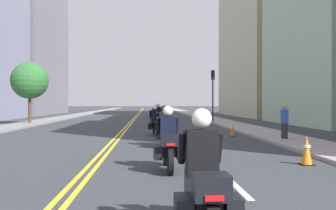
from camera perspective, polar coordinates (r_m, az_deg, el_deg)
The scene contains 19 objects.
ground_plane at distance 47.83m, azimuth -4.79°, elevation -1.70°, with size 264.00×264.00×0.00m, color #33373C.
sidewalk_left at distance 48.72m, azimuth -14.09°, elevation -1.60°, with size 2.45×144.00×0.12m, color gray.
sidewalk_right at distance 48.22m, azimuth 4.61°, elevation -1.61°, with size 2.45×144.00×0.12m, color #9C918D.
centreline_yellow_inner at distance 47.83m, azimuth -4.93°, elevation -1.69°, with size 0.12×132.00×0.01m, color yellow.
centreline_yellow_outer at distance 47.82m, azimuth -4.64°, elevation -1.69°, with size 0.12×132.00×0.01m, color yellow.
lane_dashes_white at distance 28.88m, azimuth 0.63°, elevation -3.05°, with size 0.14×56.40×0.01m.
building_left_2 at distance 61.30m, azimuth -20.89°, elevation 12.32°, with size 8.98×19.91×28.87m.
building_right_2 at distance 51.16m, azimuth 14.16°, elevation 10.77°, with size 7.80×20.81×21.94m.
motorcycle_0 at distance 4.88m, azimuth 5.26°, elevation -12.40°, with size 0.76×2.26×1.66m.
motorcycle_1 at distance 9.67m, azimuth 0.03°, elevation -5.95°, with size 0.77×2.10×1.64m.
motorcycle_2 at distance 14.74m, azimuth -0.56°, elevation -3.82°, with size 0.78×2.24×1.63m.
motorcycle_3 at distance 20.15m, azimuth -1.97°, elevation -2.73°, with size 0.78×2.23×1.59m.
motorcycle_4 at distance 25.48m, azimuth -1.78°, elevation -2.02°, with size 0.78×2.13×1.66m.
motorcycle_5 at distance 30.95m, azimuth -1.49°, elevation -1.57°, with size 0.77×2.27×1.66m.
traffic_cone_0 at distance 19.83m, azimuth 9.66°, elevation -3.61°, with size 0.30×0.30×0.71m.
traffic_cone_1 at distance 11.25m, azimuth 20.11°, elevation -6.42°, with size 0.37×0.37×0.81m.
traffic_light_far at distance 32.84m, azimuth 6.75°, elevation 2.78°, with size 0.28×0.38×4.50m.
pedestrian_0 at distance 17.73m, azimuth 17.08°, elevation -2.49°, with size 0.24×0.49×1.65m.
street_tree_0 at distance 32.04m, azimuth -20.08°, elevation 3.45°, with size 2.92×2.92×4.93m.
Camera 1 is at (1.51, 0.23, 1.73)m, focal length 40.57 mm.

